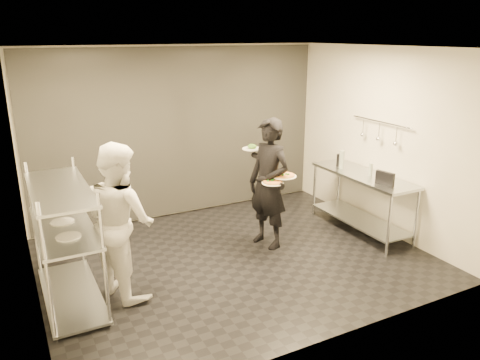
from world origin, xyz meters
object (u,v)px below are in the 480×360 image
salad_plate (252,147)px  bottle_clear (371,169)px  pass_rack (65,238)px  chef (120,220)px  waiter (269,184)px  pizza_plate_near (273,182)px  prep_counter (362,192)px  bottle_dark (338,160)px  pizza_plate_far (284,175)px  pos_monitor (385,179)px  bottle_green (342,159)px

salad_plate → bottle_clear: size_ratio=1.51×
pass_rack → chef: 0.63m
waiter → bottle_clear: bearing=61.8°
pizza_plate_near → chef: bearing=-177.1°
prep_counter → bottle_dark: size_ratio=8.74×
pass_rack → bottle_clear: pass_rack is taller
pass_rack → chef: chef is taller
prep_counter → salad_plate: (-1.63, 0.56, 0.77)m
pass_rack → pizza_plate_far: pass_rack is taller
pos_monitor → bottle_clear: 0.48m
pizza_plate_far → salad_plate: size_ratio=1.24×
bottle_clear → waiter: bearing=168.6°
waiter → salad_plate: bearing=177.2°
pizza_plate_near → bottle_dark: 1.63m
pizza_plate_far → bottle_clear: pizza_plate_far is taller
salad_plate → bottle_clear: (1.67, -0.66, -0.38)m
pizza_plate_far → bottle_dark: (1.34, 0.48, -0.06)m
chef → bottle_dark: (3.65, 0.63, 0.11)m
waiter → bottle_green: size_ratio=6.60×
pizza_plate_far → bottle_green: size_ratio=1.25×
pizza_plate_near → bottle_green: size_ratio=1.06×
pass_rack → bottle_dark: size_ratio=7.77×
waiter → salad_plate: waiter is taller
prep_counter → bottle_clear: bottle_clear is taller
pass_rack → waiter: (2.78, 0.22, 0.16)m
pizza_plate_near → pos_monitor: 1.60m
pizza_plate_far → bottle_green: bottle_green is taller
waiter → salad_plate: size_ratio=6.53×
bottle_green → pass_rack: bearing=-174.3°
pizza_plate_near → pizza_plate_far: (0.20, 0.05, 0.06)m
pass_rack → pizza_plate_near: size_ratio=5.33×
salad_plate → bottle_dark: size_ratio=1.39×
pos_monitor → bottle_dark: 1.08m
bottle_clear → bottle_dark: (-0.11, 0.62, 0.01)m
pizza_plate_near → prep_counter: bearing=0.4°
pizza_plate_near → bottle_green: 1.59m
prep_counter → chef: size_ratio=0.98×
pizza_plate_near → pizza_plate_far: pizza_plate_far is taller
pizza_plate_near → bottle_clear: size_ratio=1.59×
pizza_plate_far → chef: bearing=-176.2°
pizza_plate_far → salad_plate: salad_plate is taller
prep_counter → pizza_plate_far: (-1.42, 0.03, 0.46)m
pass_rack → waiter: 2.80m
bottle_clear → bottle_dark: 0.63m
pizza_plate_near → waiter: bearing=71.8°
pizza_plate_far → bottle_green: (1.33, 0.39, -0.03)m
waiter → chef: waiter is taller
salad_plate → bottle_dark: bearing=-1.6°
bottle_green → salad_plate: bearing=175.0°
bottle_dark → pos_monitor: bearing=-92.3°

